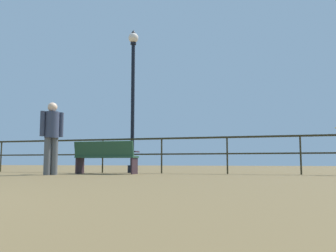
# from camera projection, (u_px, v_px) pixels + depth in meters

# --- Properties ---
(pier_railing) EXTENTS (23.90, 0.05, 1.00)m
(pier_railing) POSITION_uv_depth(u_px,v_px,m) (131.00, 147.00, 10.13)
(pier_railing) COLOR #2C2816
(pier_railing) RESTS_ON ground_plane
(bench_near_left) EXTENTS (1.68, 0.65, 0.86)m
(bench_near_left) POSITION_uv_depth(u_px,v_px,m) (105.00, 155.00, 9.32)
(bench_near_left) COLOR #254A32
(bench_near_left) RESTS_ON ground_plane
(lamppost_center) EXTENTS (0.30, 0.30, 4.34)m
(lamppost_center) POSITION_uv_depth(u_px,v_px,m) (133.00, 90.00, 10.52)
(lamppost_center) COLOR black
(lamppost_center) RESTS_ON ground_plane
(person_by_bench) EXTENTS (0.40, 0.48, 1.79)m
(person_by_bench) POSITION_uv_depth(u_px,v_px,m) (52.00, 133.00, 8.65)
(person_by_bench) COLOR #525456
(person_by_bench) RESTS_ON ground_plane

